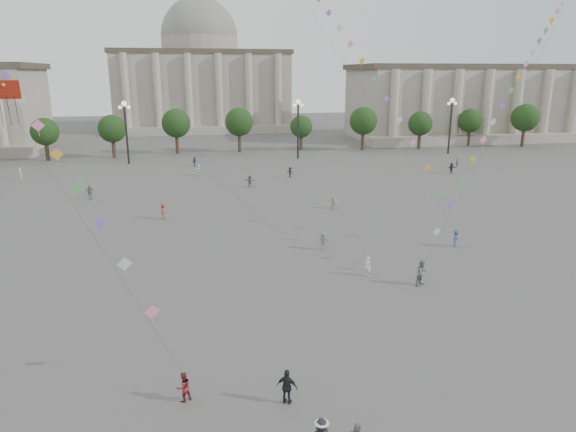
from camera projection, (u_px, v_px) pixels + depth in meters
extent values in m
plane|color=#514F4D|center=(300.00, 388.00, 25.55)|extent=(360.00, 360.00, 0.00)
cube|color=gray|center=(513.00, 103.00, 127.14)|extent=(80.00, 22.00, 16.00)
cube|color=#453E33|center=(517.00, 67.00, 124.83)|extent=(81.60, 22.44, 1.20)
cube|color=gray|center=(544.00, 138.00, 116.73)|extent=(84.00, 4.00, 2.00)
cube|color=gray|center=(202.00, 92.00, 145.77)|extent=(46.00, 30.00, 20.00)
cube|color=#453E33|center=(200.00, 53.00, 142.92)|extent=(46.92, 30.60, 1.20)
cube|color=gray|center=(206.00, 130.00, 132.11)|extent=(48.30, 4.00, 2.00)
cylinder|color=gray|center=(200.00, 46.00, 142.41)|extent=(21.00, 21.00, 5.00)
sphere|color=gray|center=(200.00, 36.00, 141.74)|extent=(21.00, 21.00, 21.00)
cylinder|color=#332419|center=(47.00, 150.00, 93.25)|extent=(0.70, 0.70, 3.52)
sphere|color=black|center=(45.00, 129.00, 92.26)|extent=(5.12, 5.12, 5.12)
cylinder|color=#332419|center=(116.00, 148.00, 95.48)|extent=(0.70, 0.70, 3.52)
sphere|color=black|center=(114.00, 128.00, 94.49)|extent=(5.12, 5.12, 5.12)
cylinder|color=#332419|center=(181.00, 146.00, 97.70)|extent=(0.70, 0.70, 3.52)
sphere|color=black|center=(180.00, 127.00, 96.72)|extent=(5.12, 5.12, 5.12)
cylinder|color=#332419|center=(244.00, 144.00, 99.93)|extent=(0.70, 0.70, 3.52)
sphere|color=black|center=(244.00, 125.00, 98.94)|extent=(5.12, 5.12, 5.12)
cylinder|color=#332419|center=(304.00, 143.00, 102.16)|extent=(0.70, 0.70, 3.52)
sphere|color=black|center=(304.00, 124.00, 101.17)|extent=(5.12, 5.12, 5.12)
cylinder|color=#332419|center=(362.00, 141.00, 104.39)|extent=(0.70, 0.70, 3.52)
sphere|color=black|center=(362.00, 123.00, 103.40)|extent=(5.12, 5.12, 5.12)
cylinder|color=#332419|center=(417.00, 140.00, 106.61)|extent=(0.70, 0.70, 3.52)
sphere|color=black|center=(418.00, 122.00, 105.63)|extent=(5.12, 5.12, 5.12)
cylinder|color=#332419|center=(469.00, 139.00, 108.84)|extent=(0.70, 0.70, 3.52)
sphere|color=black|center=(471.00, 121.00, 107.85)|extent=(5.12, 5.12, 5.12)
cylinder|color=#332419|center=(520.00, 137.00, 111.07)|extent=(0.70, 0.70, 3.52)
sphere|color=black|center=(522.00, 120.00, 110.08)|extent=(5.12, 5.12, 5.12)
cylinder|color=#262628|center=(127.00, 135.00, 87.60)|extent=(0.36, 0.36, 10.00)
sphere|color=#FFE5B2|center=(124.00, 104.00, 86.21)|extent=(0.90, 0.90, 0.90)
sphere|color=#FFE5B2|center=(120.00, 107.00, 86.24)|extent=(0.60, 0.60, 0.60)
sphere|color=#FFE5B2|center=(129.00, 107.00, 86.50)|extent=(0.60, 0.60, 0.60)
cylinder|color=#262628|center=(298.00, 131.00, 93.17)|extent=(0.36, 0.36, 10.00)
sphere|color=#FFE5B2|center=(298.00, 102.00, 91.78)|extent=(0.90, 0.90, 0.90)
sphere|color=#FFE5B2|center=(294.00, 105.00, 91.81)|extent=(0.60, 0.60, 0.60)
sphere|color=#FFE5B2|center=(302.00, 105.00, 92.07)|extent=(0.60, 0.60, 0.60)
cylinder|color=#262628|center=(450.00, 128.00, 98.74)|extent=(0.36, 0.36, 10.00)
sphere|color=#FFE5B2|center=(452.00, 100.00, 97.35)|extent=(0.90, 0.90, 0.90)
sphere|color=#FFE5B2|center=(449.00, 104.00, 97.38)|extent=(0.60, 0.60, 0.60)
sphere|color=#FFE5B2|center=(456.00, 103.00, 97.64)|extent=(0.60, 0.60, 0.60)
imported|color=navy|center=(194.00, 161.00, 86.40)|extent=(0.95, 0.96, 1.62)
imported|color=white|center=(198.00, 170.00, 78.52)|extent=(1.43, 1.48, 1.69)
imported|color=slate|center=(323.00, 241.00, 45.41)|extent=(1.18, 0.84, 1.65)
imported|color=silver|center=(333.00, 202.00, 59.31)|extent=(1.36, 1.36, 1.57)
imported|color=black|center=(451.00, 168.00, 80.44)|extent=(1.57, 0.91, 1.61)
imported|color=silver|center=(21.00, 174.00, 74.77)|extent=(0.72, 0.82, 1.89)
imported|color=slate|center=(250.00, 181.00, 70.59)|extent=(1.59, 0.92, 1.63)
imported|color=silver|center=(368.00, 266.00, 39.55)|extent=(0.64, 0.67, 1.54)
imported|color=slate|center=(90.00, 192.00, 63.55)|extent=(1.14, 0.85, 1.80)
imported|color=maroon|center=(163.00, 211.00, 55.04)|extent=(0.70, 1.14, 1.70)
imported|color=black|center=(290.00, 172.00, 77.19)|extent=(1.15, 1.08, 1.56)
imported|color=#58585C|center=(457.00, 162.00, 85.46)|extent=(0.41, 0.62, 1.69)
imported|color=black|center=(287.00, 387.00, 24.14)|extent=(1.10, 0.88, 1.75)
imported|color=maroon|center=(184.00, 387.00, 24.35)|extent=(0.91, 0.85, 1.50)
imported|color=#38457F|center=(456.00, 238.00, 46.11)|extent=(1.15, 1.14, 1.59)
imported|color=slate|center=(422.00, 273.00, 37.69)|extent=(1.17, 1.09, 1.93)
cone|color=white|center=(322.00, 422.00, 20.58)|extent=(0.52, 0.52, 0.14)
cylinder|color=white|center=(322.00, 423.00, 20.60)|extent=(0.60, 0.60, 0.02)
cube|color=#1B4096|center=(4.00, 85.00, 27.51)|extent=(0.38, 0.26, 0.34)
sphere|color=gold|center=(3.00, 85.00, 27.47)|extent=(0.20, 0.20, 0.20)
cube|color=pink|center=(152.00, 312.00, 25.22)|extent=(0.76, 0.25, 0.76)
cube|color=silver|center=(125.00, 264.00, 26.41)|extent=(0.76, 0.25, 0.76)
cube|color=#8B60C1|center=(100.00, 223.00, 27.63)|extent=(0.76, 0.25, 0.76)
cube|color=#4FAC5E|center=(77.00, 187.00, 28.88)|extent=(0.76, 0.25, 0.76)
cube|color=gold|center=(57.00, 154.00, 30.15)|extent=(0.76, 0.25, 0.76)
cube|color=pink|center=(38.00, 125.00, 31.43)|extent=(0.76, 0.25, 0.76)
cube|color=silver|center=(21.00, 99.00, 32.71)|extent=(0.76, 0.25, 0.76)
cube|color=#8B60C1|center=(5.00, 76.00, 34.01)|extent=(0.76, 0.25, 0.76)
cube|color=#4FAC5E|center=(442.00, 196.00, 46.82)|extent=(0.76, 0.25, 0.76)
cube|color=gold|center=(427.00, 168.00, 47.87)|extent=(0.76, 0.25, 0.76)
cube|color=pink|center=(413.00, 143.00, 48.96)|extent=(0.76, 0.25, 0.76)
cube|color=silver|center=(399.00, 120.00, 50.08)|extent=(0.76, 0.25, 0.76)
cube|color=#8B60C1|center=(386.00, 99.00, 51.22)|extent=(0.76, 0.25, 0.76)
cube|color=#4FAC5E|center=(374.00, 79.00, 52.38)|extent=(0.76, 0.25, 0.76)
cube|color=gold|center=(362.00, 61.00, 53.55)|extent=(0.76, 0.25, 0.76)
cube|color=pink|center=(350.00, 44.00, 54.73)|extent=(0.76, 0.25, 0.76)
cube|color=silver|center=(339.00, 28.00, 55.92)|extent=(0.76, 0.25, 0.76)
cube|color=#8B60C1|center=(329.00, 13.00, 57.11)|extent=(0.76, 0.25, 0.76)
cylinder|color=#3F3F3F|center=(538.00, 57.00, 55.06)|extent=(0.02, 0.02, 64.06)
cube|color=silver|center=(437.00, 232.00, 38.80)|extent=(0.76, 0.25, 0.76)
cube|color=#8B60C1|center=(450.00, 205.00, 40.16)|extent=(0.76, 0.25, 0.76)
cube|color=#4FAC5E|center=(462.00, 181.00, 41.55)|extent=(0.76, 0.25, 0.76)
cube|color=gold|center=(473.00, 159.00, 42.96)|extent=(0.76, 0.25, 0.76)
cube|color=pink|center=(483.00, 140.00, 44.39)|extent=(0.76, 0.25, 0.76)
cube|color=silver|center=(493.00, 122.00, 45.83)|extent=(0.76, 0.25, 0.76)
cube|color=#8B60C1|center=(502.00, 106.00, 47.28)|extent=(0.76, 0.25, 0.76)
cube|color=#4FAC5E|center=(511.00, 91.00, 48.73)|extent=(0.76, 0.25, 0.76)
cube|color=gold|center=(519.00, 77.00, 50.19)|extent=(0.76, 0.25, 0.76)
cube|color=pink|center=(526.00, 64.00, 51.66)|extent=(0.76, 0.25, 0.76)
cube|color=silver|center=(533.00, 52.00, 53.13)|extent=(0.76, 0.25, 0.76)
cube|color=#8B60C1|center=(540.00, 41.00, 54.61)|extent=(0.76, 0.25, 0.76)
cube|color=#4FAC5E|center=(546.00, 30.00, 56.09)|extent=(0.76, 0.25, 0.76)
cube|color=gold|center=(552.00, 20.00, 57.57)|extent=(0.76, 0.25, 0.76)
cube|color=pink|center=(557.00, 11.00, 59.06)|extent=(0.76, 0.25, 0.76)
cube|color=silver|center=(563.00, 3.00, 60.55)|extent=(0.76, 0.25, 0.76)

